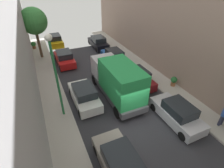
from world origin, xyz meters
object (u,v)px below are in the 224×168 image
object	(u,v)px
parked_car_left_5	(55,40)
potted_plant_0	(34,45)
lamp_post	(54,67)
delivery_truck	(117,80)
street_tree_2	(34,21)
potted_plant_3	(174,81)
parked_car_left_3	(84,95)
parked_car_right_4	(98,42)
parked_car_right_2	(137,77)
parked_car_left_4	(65,58)
parked_car_left_2	(121,164)
pedestrian	(224,115)
parked_car_right_3	(114,57)
parked_car_right_1	(177,113)

from	to	relation	value
parked_car_left_5	potted_plant_0	world-z (taller)	parked_car_left_5
lamp_post	delivery_truck	bearing A→B (deg)	4.40
street_tree_2	potted_plant_3	xyz separation A→B (m)	(10.54, -11.90, -3.80)
parked_car_left_3	parked_car_right_4	size ratio (longest dim) A/B	1.00
parked_car_right_2	potted_plant_0	xyz separation A→B (m)	(-8.38, 13.35, -0.01)
parked_car_left_4	potted_plant_3	world-z (taller)	parked_car_left_4
parked_car_left_2	parked_car_left_5	xyz separation A→B (m)	(0.00, 21.14, 0.00)
pedestrian	potted_plant_3	world-z (taller)	pedestrian
parked_car_left_2	potted_plant_3	xyz separation A→B (m)	(8.23, 5.40, -0.06)
potted_plant_0	parked_car_left_5	bearing A→B (deg)	10.07
parked_car_left_4	parked_car_left_2	bearing A→B (deg)	-90.00
parked_car_left_4	parked_car_right_2	size ratio (longest dim) A/B	1.00
parked_car_right_3	parked_car_right_2	bearing A→B (deg)	-90.00
parked_car_left_3	pedestrian	bearing A→B (deg)	-39.44
delivery_truck	lamp_post	xyz separation A→B (m)	(-4.60, -0.35, 2.32)
parked_car_left_2	street_tree_2	size ratio (longest dim) A/B	0.72
potted_plant_3	parked_car_right_2	bearing A→B (deg)	146.78
parked_car_left_5	parked_car_right_1	bearing A→B (deg)	-74.39
parked_car_right_2	parked_car_left_5	bearing A→B (deg)	111.26
parked_car_left_2	parked_car_left_4	bearing A→B (deg)	90.00
parked_car_left_4	parked_car_right_2	world-z (taller)	same
parked_car_left_5	potted_plant_3	world-z (taller)	parked_car_left_5
lamp_post	pedestrian	bearing A→B (deg)	-29.97
street_tree_2	parked_car_left_4	bearing A→B (deg)	-50.97
parked_car_right_1	pedestrian	size ratio (longest dim) A/B	2.44
parked_car_left_5	potted_plant_3	size ratio (longest dim) A/B	4.56
street_tree_2	parked_car_right_2	bearing A→B (deg)	-52.50
lamp_post	parked_car_right_2	bearing A→B (deg)	11.67
parked_car_right_4	parked_car_right_3	bearing A→B (deg)	-90.00
parked_car_right_4	street_tree_2	bearing A→B (deg)	-176.70
parked_car_right_1	potted_plant_3	xyz separation A→B (m)	(2.83, 3.59, -0.06)
street_tree_2	lamp_post	distance (m)	11.57
pedestrian	parked_car_left_3	bearing A→B (deg)	140.56
parked_car_left_3	parked_car_left_4	world-z (taller)	same
parked_car_right_1	street_tree_2	xyz separation A→B (m)	(-7.71, 15.50, 3.74)
parked_car_right_3	parked_car_left_4	bearing A→B (deg)	159.73
parked_car_left_5	lamp_post	distance (m)	15.87
delivery_truck	potted_plant_3	world-z (taller)	delivery_truck
parked_car_right_3	parked_car_right_1	bearing A→B (deg)	-90.00
parked_car_left_4	lamp_post	size ratio (longest dim) A/B	0.69
parked_car_right_1	lamp_post	size ratio (longest dim) A/B	0.69
parked_car_left_4	parked_car_right_2	bearing A→B (deg)	-53.12
parked_car_left_2	potted_plant_0	bearing A→B (deg)	98.23
parked_car_left_5	parked_car_right_4	world-z (taller)	same
parked_car_left_2	parked_car_left_4	distance (m)	14.45
delivery_truck	potted_plant_0	size ratio (longest dim) A/B	6.64
parked_car_right_4	pedestrian	world-z (taller)	pedestrian
parked_car_left_4	potted_plant_0	world-z (taller)	parked_car_left_4
parked_car_left_4	parked_car_right_1	xyz separation A→B (m)	(5.40, -12.64, 0.00)
parked_car_right_1	potted_plant_0	xyz separation A→B (m)	(-8.38, 18.79, -0.01)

